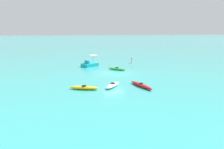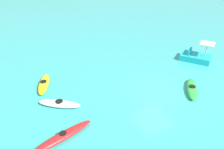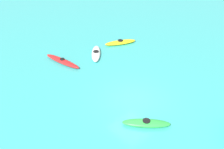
{
  "view_description": "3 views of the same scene",
  "coord_description": "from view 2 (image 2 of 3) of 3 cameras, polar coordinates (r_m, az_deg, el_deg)",
  "views": [
    {
      "loc": [
        -23.76,
        7.14,
        5.21
      ],
      "look_at": [
        -1.68,
        0.67,
        0.24
      ],
      "focal_mm": 31.7,
      "sensor_mm": 36.0,
      "label": 1
    },
    {
      "loc": [
        -9.01,
        -9.07,
        8.25
      ],
      "look_at": [
        -1.83,
        2.59,
        0.63
      ],
      "focal_mm": 35.74,
      "sensor_mm": 36.0,
      "label": 2
    },
    {
      "loc": [
        9.81,
        -10.68,
        11.24
      ],
      "look_at": [
        -2.53,
        0.45,
        0.46
      ],
      "focal_mm": 46.29,
      "sensor_mm": 36.0,
      "label": 3
    }
  ],
  "objects": [
    {
      "name": "kayak_yellow",
      "position": [
        16.19,
        -17.05,
        -2.28
      ],
      "size": [
        1.73,
        2.75,
        0.37
      ],
      "color": "yellow",
      "rests_on": "ground_plane"
    },
    {
      "name": "kayak_green",
      "position": [
        15.87,
        19.76,
        -3.43
      ],
      "size": [
        2.4,
        2.37,
        0.37
      ],
      "color": "green",
      "rests_on": "ground_plane"
    },
    {
      "name": "kayak_white",
      "position": [
        13.93,
        -13.29,
        -7.29
      ],
      "size": [
        2.43,
        2.25,
        0.37
      ],
      "color": "white",
      "rests_on": "ground_plane"
    },
    {
      "name": "ground_plane",
      "position": [
        15.22,
        11.08,
        -4.33
      ],
      "size": [
        600.0,
        600.0,
        0.0
      ],
      "primitive_type": "plane",
      "color": "#38ADA8"
    },
    {
      "name": "kayak_red",
      "position": [
        11.79,
        -12.36,
        -15.09
      ],
      "size": [
        3.42,
        1.19,
        0.37
      ],
      "color": "red",
      "rests_on": "ground_plane"
    },
    {
      "name": "pedal_boat_cyan",
      "position": [
        20.36,
        20.67,
        4.29
      ],
      "size": [
        2.5,
        2.83,
        1.68
      ],
      "color": "#19B7C6",
      "rests_on": "ground_plane"
    }
  ]
}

